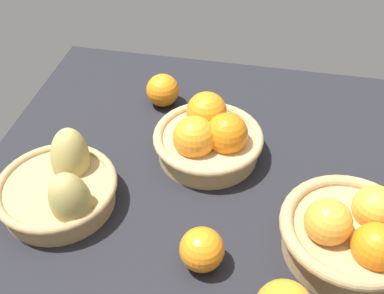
{
  "coord_description": "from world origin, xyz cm",
  "views": [
    {
      "loc": [
        9.12,
        -62.89,
        65.19
      ],
      "look_at": [
        -3.44,
        -0.08,
        7.0
      ],
      "focal_mm": 44.13,
      "sensor_mm": 36.0,
      "label": 1
    }
  ],
  "objects_px": {
    "basket_center": "(208,137)",
    "basket_near_right": "(351,233)",
    "loose_orange_side_gap": "(163,90)",
    "basket_near_left_pears": "(62,188)",
    "loose_orange_front_gap": "(202,249)"
  },
  "relations": [
    {
      "from": "basket_near_right",
      "to": "basket_near_left_pears",
      "type": "height_order",
      "value": "basket_near_left_pears"
    },
    {
      "from": "basket_near_left_pears",
      "to": "loose_orange_front_gap",
      "type": "relative_size",
      "value": 3.0
    },
    {
      "from": "basket_near_right",
      "to": "loose_orange_side_gap",
      "type": "relative_size",
      "value": 3.05
    },
    {
      "from": "loose_orange_side_gap",
      "to": "basket_near_right",
      "type": "bearing_deg",
      "value": -40.59
    },
    {
      "from": "basket_center",
      "to": "loose_orange_side_gap",
      "type": "xyz_separation_m",
      "value": [
        -0.12,
        0.14,
        -0.01
      ]
    },
    {
      "from": "basket_near_right",
      "to": "loose_orange_front_gap",
      "type": "bearing_deg",
      "value": -163.39
    },
    {
      "from": "basket_near_right",
      "to": "basket_center",
      "type": "xyz_separation_m",
      "value": [
        -0.25,
        0.18,
        -0.0
      ]
    },
    {
      "from": "basket_center",
      "to": "loose_orange_front_gap",
      "type": "bearing_deg",
      "value": -82.41
    },
    {
      "from": "basket_near_left_pears",
      "to": "loose_orange_front_gap",
      "type": "height_order",
      "value": "basket_near_left_pears"
    },
    {
      "from": "basket_near_left_pears",
      "to": "loose_orange_side_gap",
      "type": "height_order",
      "value": "basket_near_left_pears"
    },
    {
      "from": "basket_near_right",
      "to": "loose_orange_front_gap",
      "type": "xyz_separation_m",
      "value": [
        -0.22,
        -0.06,
        -0.01
      ]
    },
    {
      "from": "basket_near_left_pears",
      "to": "loose_orange_front_gap",
      "type": "bearing_deg",
      "value": -16.5
    },
    {
      "from": "basket_center",
      "to": "basket_near_right",
      "type": "bearing_deg",
      "value": -35.87
    },
    {
      "from": "basket_near_right",
      "to": "basket_center",
      "type": "height_order",
      "value": "basket_near_right"
    },
    {
      "from": "basket_near_right",
      "to": "loose_orange_side_gap",
      "type": "height_order",
      "value": "basket_near_right"
    }
  ]
}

